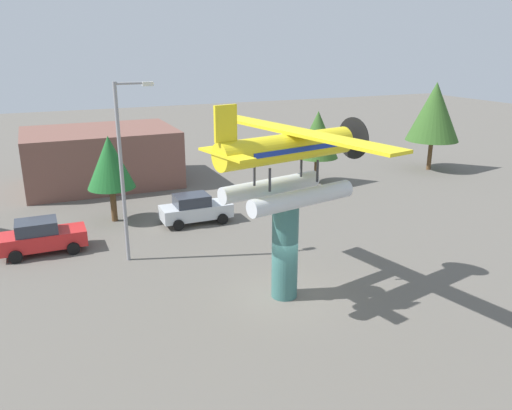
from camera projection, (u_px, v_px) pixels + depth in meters
ground_plane at (284, 296)px, 21.78m from camera, size 140.00×140.00×0.00m
display_pedestal at (285, 250)px, 21.13m from camera, size 1.10×1.10×4.27m
floatplane_monument at (289, 159)px, 20.05m from camera, size 7.15×10.40×4.00m
car_near_red at (42, 236)px, 26.03m from camera, size 4.20×2.02×1.76m
car_mid_silver at (195, 209)px, 30.38m from camera, size 4.20×2.02×1.76m
streetlight_primary at (125, 162)px, 23.95m from camera, size 1.84×0.28×8.69m
storefront_building at (101, 157)px, 38.61m from camera, size 10.95×7.87×4.17m
tree_east at (110, 163)px, 29.87m from camera, size 2.80×2.80×5.21m
tree_center_back at (318, 135)px, 38.15m from camera, size 3.16×3.16×5.54m
tree_far_east at (434, 112)px, 42.06m from camera, size 4.33×4.33×7.32m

